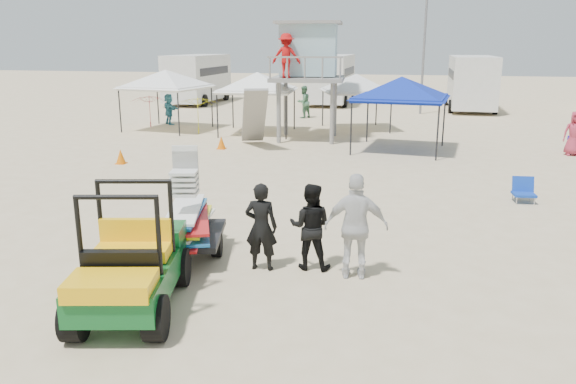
% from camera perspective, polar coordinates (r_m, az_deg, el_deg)
% --- Properties ---
extents(ground, '(140.00, 140.00, 0.00)m').
position_cam_1_polar(ground, '(8.42, -8.10, -13.59)').
color(ground, beige).
rests_on(ground, ground).
extents(utility_cart, '(1.80, 2.76, 1.93)m').
position_cam_1_polar(utility_cart, '(8.83, -15.99, -6.23)').
color(utility_cart, '#0D541F').
rests_on(utility_cart, ground).
extents(surf_trailer, '(1.55, 2.32, 1.89)m').
position_cam_1_polar(surf_trailer, '(10.85, -10.06, -2.65)').
color(surf_trailer, black).
rests_on(surf_trailer, ground).
extents(man_left, '(0.61, 0.41, 1.62)m').
position_cam_1_polar(man_left, '(10.08, -2.74, -3.55)').
color(man_left, black).
rests_on(man_left, ground).
extents(man_mid, '(0.79, 0.62, 1.59)m').
position_cam_1_polar(man_mid, '(10.13, 2.28, -3.52)').
color(man_mid, black).
rests_on(man_mid, ground).
extents(man_right, '(1.15, 0.60, 1.87)m').
position_cam_1_polar(man_right, '(9.74, 6.95, -3.51)').
color(man_right, silver).
rests_on(man_right, ground).
extents(lifeguard_tower, '(3.25, 3.25, 4.77)m').
position_cam_1_polar(lifeguard_tower, '(24.10, 1.92, 13.80)').
color(lifeguard_tower, gray).
rests_on(lifeguard_tower, ground).
extents(canopy_blue, '(3.56, 3.56, 3.20)m').
position_cam_1_polar(canopy_blue, '(21.81, 11.47, 11.05)').
color(canopy_blue, black).
rests_on(canopy_blue, ground).
extents(canopy_white_a, '(3.45, 3.45, 3.16)m').
position_cam_1_polar(canopy_white_a, '(25.68, -3.15, 11.74)').
color(canopy_white_a, black).
rests_on(canopy_white_a, ground).
extents(canopy_white_b, '(3.68, 3.68, 3.21)m').
position_cam_1_polar(canopy_white_b, '(27.41, -12.34, 11.74)').
color(canopy_white_b, black).
rests_on(canopy_white_b, ground).
extents(canopy_white_c, '(3.63, 3.63, 3.02)m').
position_cam_1_polar(canopy_white_c, '(27.05, 6.95, 11.53)').
color(canopy_white_c, black).
rests_on(canopy_white_c, ground).
extents(umbrella_a, '(2.17, 2.19, 1.58)m').
position_cam_1_polar(umbrella_a, '(28.51, -13.91, 7.97)').
color(umbrella_a, red).
rests_on(umbrella_a, ground).
extents(umbrella_b, '(2.57, 2.58, 1.69)m').
position_cam_1_polar(umbrella_b, '(25.93, -9.10, 7.69)').
color(umbrella_b, yellow).
rests_on(umbrella_b, ground).
extents(cone_near, '(0.34, 0.34, 0.50)m').
position_cam_1_polar(cone_near, '(20.04, -16.63, 3.47)').
color(cone_near, orange).
rests_on(cone_near, ground).
extents(cone_far, '(0.34, 0.34, 0.50)m').
position_cam_1_polar(cone_far, '(22.12, -6.79, 5.01)').
color(cone_far, orange).
rests_on(cone_far, ground).
extents(beach_chair_a, '(0.58, 0.62, 0.64)m').
position_cam_1_polar(beach_chair_a, '(26.11, -3.87, 6.72)').
color(beach_chair_a, '#0D1C92').
rests_on(beach_chair_a, ground).
extents(beach_chair_b, '(0.59, 0.63, 0.64)m').
position_cam_1_polar(beach_chair_b, '(15.80, 22.80, 0.21)').
color(beach_chair_b, '#1039AE').
rests_on(beach_chair_b, ground).
extents(beach_chair_c, '(0.66, 0.71, 0.64)m').
position_cam_1_polar(beach_chair_c, '(23.59, 27.16, 4.24)').
color(beach_chair_c, '#1B0FA7').
rests_on(beach_chair_c, ground).
extents(rv_far_left, '(2.64, 6.80, 3.25)m').
position_cam_1_polar(rv_far_left, '(39.78, -9.16, 11.50)').
color(rv_far_left, silver).
rests_on(rv_far_left, ground).
extents(rv_mid_left, '(2.65, 6.50, 3.25)m').
position_cam_1_polar(rv_mid_left, '(38.87, 4.37, 11.57)').
color(rv_mid_left, silver).
rests_on(rv_mid_left, ground).
extents(rv_mid_right, '(2.64, 7.00, 3.25)m').
position_cam_1_polar(rv_mid_right, '(37.09, 18.14, 10.74)').
color(rv_mid_right, silver).
rests_on(rv_mid_right, ground).
extents(light_pole_left, '(0.14, 0.14, 8.00)m').
position_cam_1_polar(light_pole_left, '(33.89, 13.68, 14.46)').
color(light_pole_left, slate).
rests_on(light_pole_left, ground).
extents(distant_beachgoers, '(19.04, 9.20, 1.75)m').
position_cam_1_polar(distant_beachgoers, '(27.65, 1.33, 8.27)').
color(distant_beachgoers, teal).
rests_on(distant_beachgoers, ground).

